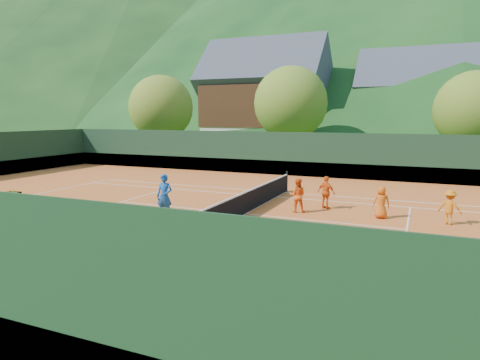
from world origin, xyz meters
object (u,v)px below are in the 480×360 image
at_px(ball_hopper, 11,198).
at_px(chalet_left, 265,102).
at_px(student_c, 381,202).
at_px(chalet_mid, 418,108).
at_px(coach, 164,196).
at_px(student_d, 450,207).
at_px(student_a, 297,195).
at_px(student_b, 326,192).
at_px(tennis_net, 245,202).

xyz_separation_m(ball_hopper, chalet_left, (-1.33, 34.17, 4.88)).
height_order(student_c, chalet_mid, chalet_mid).
xyz_separation_m(student_c, ball_hopper, (-14.03, -5.60, 0.09)).
relative_size(coach, student_d, 1.34).
bearing_deg(coach, student_a, 25.39).
bearing_deg(chalet_mid, student_b, -95.53).
bearing_deg(student_d, student_a, 18.37).
bearing_deg(student_c, chalet_left, -74.03).
xyz_separation_m(student_a, tennis_net, (-1.94, -1.20, -0.23)).
xyz_separation_m(coach, student_a, (4.63, 3.18, -0.17)).
distance_m(student_d, chalet_mid, 32.90).
relative_size(student_c, ball_hopper, 1.32).
distance_m(student_a, student_d, 5.90).
xyz_separation_m(student_d, chalet_left, (-17.84, 28.57, 4.96)).
xyz_separation_m(student_a, student_d, (5.89, 0.24, -0.06)).
distance_m(student_a, student_c, 3.42).
distance_m(coach, chalet_mid, 37.24).
xyz_separation_m(tennis_net, ball_hopper, (-8.67, -4.17, 0.25)).
height_order(student_b, tennis_net, student_b).
bearing_deg(chalet_left, tennis_net, -71.57).
relative_size(student_a, chalet_mid, 0.12).
bearing_deg(student_b, tennis_net, 59.45).
relative_size(student_d, tennis_net, 0.11).
distance_m(student_b, chalet_mid, 32.09).
distance_m(ball_hopper, chalet_left, 34.54).
bearing_deg(coach, chalet_mid, 67.33).
distance_m(student_c, student_d, 2.48).
xyz_separation_m(student_a, student_b, (0.99, 1.14, 0.00)).
bearing_deg(ball_hopper, student_c, 21.78).
height_order(student_b, chalet_left, chalet_left).
height_order(student_b, ball_hopper, student_b).
height_order(student_d, chalet_mid, chalet_mid).
bearing_deg(tennis_net, chalet_mid, 79.99).
height_order(student_a, ball_hopper, student_a).
relative_size(student_b, student_d, 1.10).
distance_m(student_d, chalet_left, 34.04).
xyz_separation_m(student_d, ball_hopper, (-16.51, -5.60, 0.08)).
xyz_separation_m(student_a, ball_hopper, (-10.61, -5.37, 0.02)).
xyz_separation_m(student_a, chalet_left, (-11.94, 28.80, 4.90)).
relative_size(student_c, tennis_net, 0.11).
relative_size(student_c, chalet_left, 0.10).
height_order(coach, student_a, coach).
bearing_deg(student_d, student_b, 5.63).
bearing_deg(student_a, chalet_left, -79.26).
relative_size(tennis_net, chalet_mid, 0.95).
distance_m(ball_hopper, chalet_mid, 41.11).
xyz_separation_m(student_c, chalet_left, (-15.36, 28.57, 4.97)).
relative_size(coach, tennis_net, 0.15).
bearing_deg(student_b, student_d, -169.55).
xyz_separation_m(student_d, tennis_net, (-7.84, -1.43, -0.17)).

